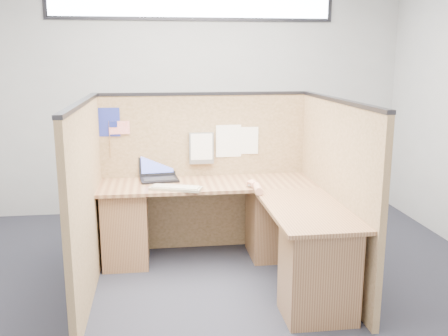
{
  "coord_description": "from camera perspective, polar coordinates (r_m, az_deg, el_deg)",
  "views": [
    {
      "loc": [
        -0.44,
        -3.72,
        1.85
      ],
      "look_at": [
        0.13,
        0.5,
        0.9
      ],
      "focal_mm": 40.0,
      "sensor_mm": 36.0,
      "label": 1
    }
  ],
  "objects": [
    {
      "name": "keyboard",
      "position": [
        4.34,
        -5.52,
        -2.29
      ],
      "size": [
        0.47,
        0.29,
        0.03
      ],
      "rotation": [
        0.0,
        0.0,
        -0.34
      ],
      "color": "gray",
      "rests_on": "l_desk"
    },
    {
      "name": "laptop",
      "position": [
        4.73,
        -7.43,
        -0.5
      ],
      "size": [
        0.37,
        0.37,
        0.25
      ],
      "rotation": [
        0.0,
        0.0,
        0.11
      ],
      "color": "black",
      "rests_on": "l_desk"
    },
    {
      "name": "file_holder",
      "position": [
        4.75,
        -2.6,
        2.29
      ],
      "size": [
        0.23,
        0.05,
        0.3
      ],
      "color": "slate",
      "rests_on": "cubicle_partitions"
    },
    {
      "name": "wall_back",
      "position": [
        6.0,
        -3.5,
        8.21
      ],
      "size": [
        5.0,
        0.0,
        5.0
      ],
      "primitive_type": "plane",
      "rotation": [
        1.57,
        0.0,
        0.0
      ],
      "color": "#A7A9AC",
      "rests_on": "floor"
    },
    {
      "name": "hand_forearm",
      "position": [
        4.29,
        3.68,
        -2.15
      ],
      "size": [
        0.1,
        0.35,
        0.07
      ],
      "color": "tan",
      "rests_on": "l_desk"
    },
    {
      "name": "paper_left",
      "position": [
        4.83,
        2.7,
        3.16
      ],
      "size": [
        0.21,
        0.02,
        0.26
      ],
      "primitive_type": "cube",
      "rotation": [
        0.0,
        0.0,
        -0.09
      ],
      "color": "white",
      "rests_on": "cubicle_partitions"
    },
    {
      "name": "mouse",
      "position": [
        4.41,
        3.25,
        -1.92
      ],
      "size": [
        0.1,
        0.07,
        0.04
      ],
      "primitive_type": "ellipsoid",
      "rotation": [
        0.0,
        0.0,
        -0.13
      ],
      "color": "silver",
      "rests_on": "l_desk"
    },
    {
      "name": "paper_right",
      "position": [
        4.8,
        0.53,
        3.11
      ],
      "size": [
        0.24,
        0.01,
        0.31
      ],
      "primitive_type": "cube",
      "rotation": [
        0.0,
        0.0,
        0.04
      ],
      "color": "white",
      "rests_on": "cubicle_partitions"
    },
    {
      "name": "floor",
      "position": [
        4.17,
        -0.86,
        -13.77
      ],
      "size": [
        5.0,
        5.0,
        0.0
      ],
      "primitive_type": "plane",
      "color": "#20232E",
      "rests_on": "ground"
    },
    {
      "name": "cubicle_partitions",
      "position": [
        4.3,
        -1.57,
        -2.02
      ],
      "size": [
        2.06,
        1.83,
        1.53
      ],
      "color": "brown",
      "rests_on": "floor"
    },
    {
      "name": "wall_front",
      "position": [
        1.59,
        8.7,
        -3.95
      ],
      "size": [
        5.0,
        0.0,
        5.0
      ],
      "primitive_type": "plane",
      "rotation": [
        -1.57,
        0.0,
        0.0
      ],
      "color": "#A7A9AC",
      "rests_on": "floor"
    },
    {
      "name": "blue_poster",
      "position": [
        4.74,
        -13.01,
        5.13
      ],
      "size": [
        0.2,
        0.02,
        0.27
      ],
      "primitive_type": "cube",
      "rotation": [
        0.0,
        0.0,
        -0.08
      ],
      "color": "navy",
      "rests_on": "cubicle_partitions"
    },
    {
      "name": "clerestory_window",
      "position": [
        6.0,
        -3.63,
        18.26
      ],
      "size": [
        3.3,
        0.04,
        0.38
      ],
      "color": "#232328",
      "rests_on": "wall_back"
    },
    {
      "name": "american_flag",
      "position": [
        4.73,
        -12.11,
        4.4
      ],
      "size": [
        0.19,
        0.01,
        0.33
      ],
      "color": "olive",
      "rests_on": "cubicle_partitions"
    },
    {
      "name": "l_desk",
      "position": [
        4.3,
        1.11,
        -7.25
      ],
      "size": [
        1.95,
        1.75,
        0.73
      ],
      "color": "brown",
      "rests_on": "floor"
    }
  ]
}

